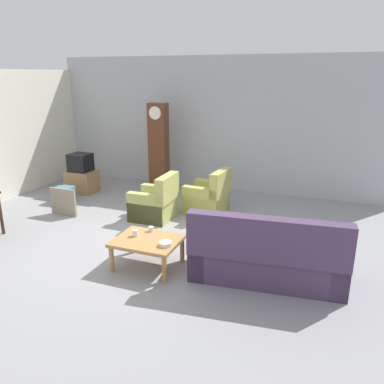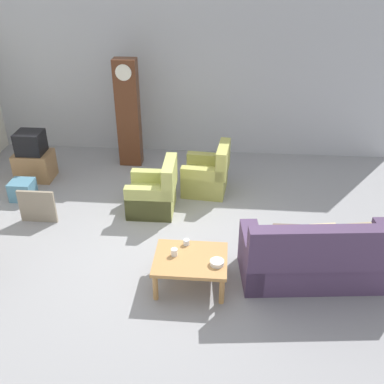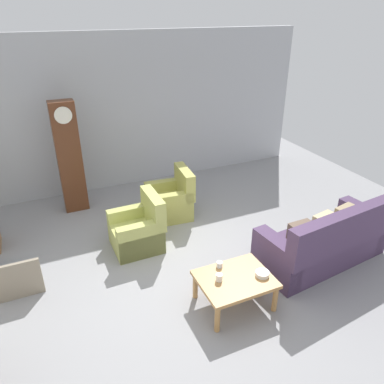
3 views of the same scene
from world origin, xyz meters
The scene contains 14 objects.
ground_plane centered at (0.00, 0.00, 0.00)m, with size 10.40×10.40×0.00m, color gray.
garage_door_wall centered at (0.00, 3.60, 1.60)m, with size 8.40×0.16×3.20m, color #ADAFB5.
couch_floral centered at (2.08, -0.51, 0.36)m, with size 2.18×1.10×1.04m.
armchair_olive_near centered at (-0.42, 1.05, 0.31)m, with size 0.80×0.77×0.92m.
armchair_olive_far centered at (0.44, 1.80, 0.31)m, with size 0.86×0.83×0.92m.
coffee_table_wood centered at (0.35, -0.76, 0.38)m, with size 0.96×0.76×0.44m.
grandfather_clock centered at (-1.18, 2.82, 1.07)m, with size 0.44×0.30×2.13m.
tv_stand_cabinet centered at (-2.88, 2.01, 0.27)m, with size 0.68×0.52×0.54m, color #997047.
tv_crt centered at (-2.88, 2.01, 0.75)m, with size 0.48×0.44×0.42m, color black.
framed_picture_leaning centered at (-2.26, 0.55, 0.28)m, with size 0.60×0.05×0.57m, color gray.
storage_box_blue centered at (-2.82, 1.24, 0.17)m, with size 0.40×0.37×0.34m, color teal.
cup_white_porcelain centered at (0.13, -0.72, 0.49)m, with size 0.09×0.09×0.10m, color white.
cup_blue_rimmed centered at (0.27, -0.47, 0.48)m, with size 0.08×0.08×0.08m, color silver.
bowl_white_stacked centered at (0.70, -0.86, 0.47)m, with size 0.18×0.18×0.06m, color white.
Camera 2 is at (0.75, -5.32, 4.08)m, focal length 41.54 mm.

